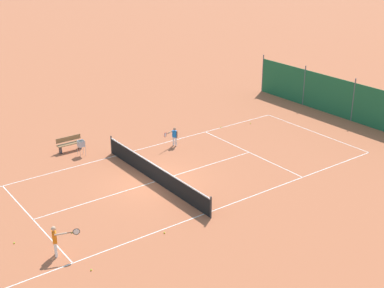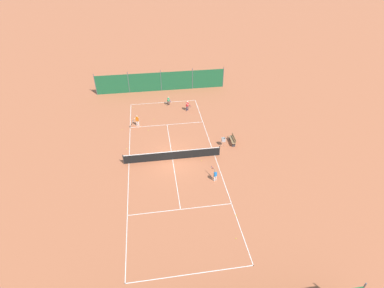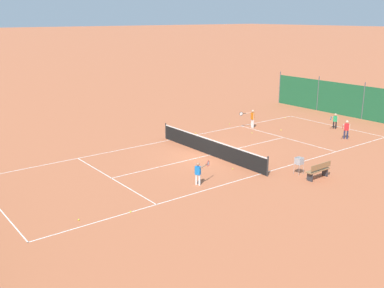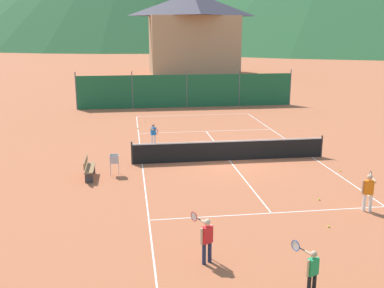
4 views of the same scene
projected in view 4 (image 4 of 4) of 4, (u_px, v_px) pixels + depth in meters
ground_plane at (229, 160)px, 21.18m from camera, size 600.00×600.00×0.00m
court_line_markings at (229, 160)px, 21.18m from camera, size 8.25×23.85×0.01m
tennis_net at (230, 150)px, 21.06m from camera, size 9.18×0.08×1.06m
windscreen_fence_far at (187, 91)px, 35.74m from camera, size 17.28×0.08×2.90m
player_near_service at (311, 268)px, 10.27m from camera, size 0.38×0.98×1.11m
player_far_baseline at (369, 190)px, 15.05m from camera, size 0.72×0.99×1.31m
player_near_baseline at (206, 237)px, 11.67m from camera, size 0.49×1.06×1.25m
player_far_service at (154, 133)px, 23.91m from camera, size 0.38×1.00×1.14m
tennis_ball_service_box at (319, 199)px, 16.17m from camera, size 0.07×0.07×0.07m
tennis_ball_mid_court at (329, 226)px, 13.93m from camera, size 0.07×0.07×0.07m
tennis_ball_by_net_right at (146, 122)px, 30.01m from camera, size 0.07×0.07×0.07m
tennis_ball_alley_left at (138, 128)px, 27.98m from camera, size 0.07×0.07×0.07m
tennis_ball_alley_right at (340, 171)px, 19.50m from camera, size 0.07×0.07×0.07m
tennis_ball_far_corner at (171, 158)px, 21.45m from camera, size 0.07×0.07×0.07m
ball_hopper at (114, 160)px, 18.85m from camera, size 0.36×0.36×0.89m
courtside_bench at (89, 168)px, 18.52m from camera, size 0.36×1.50×0.84m
alpine_chalet at (193, 32)px, 63.47m from camera, size 13.00×10.00×11.20m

